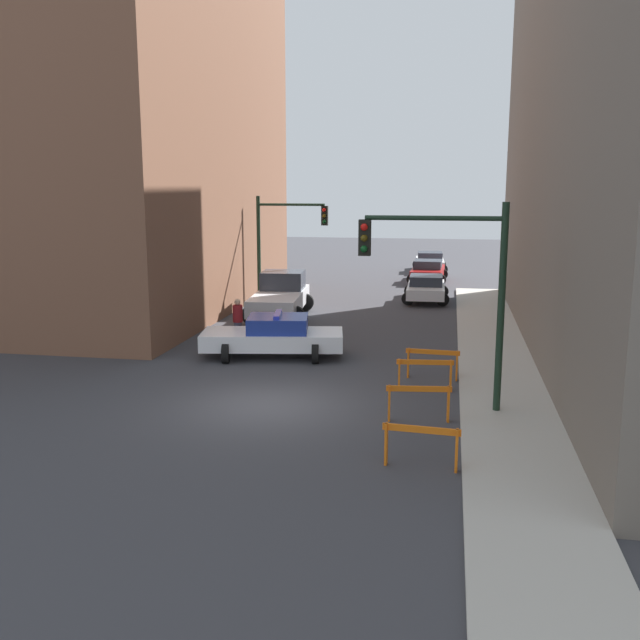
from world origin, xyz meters
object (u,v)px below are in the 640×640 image
Objects in this scene: traffic_light_near at (454,275)px; parked_car_mid at (428,271)px; parked_car_far at (430,261)px; parked_car_near at (426,288)px; traffic_light_far at (281,235)px; barrier_front at (421,440)px; white_truck at (280,296)px; barrier_back at (425,370)px; police_car at (274,336)px; barrier_mid at (419,397)px; pedestrian_crossing at (238,321)px; barrier_corner at (433,359)px.

traffic_light_near is 1.19× the size of parked_car_mid.
traffic_light_near is at bearing -90.36° from parked_car_far.
traffic_light_near is 1.20× the size of parked_car_near.
traffic_light_far reaches higher than barrier_front.
traffic_light_near is at bearing -63.48° from white_truck.
barrier_back is at bearing -89.10° from parked_car_near.
police_car is 6.03m from barrier_back.
parked_car_near is at bearing -86.93° from parked_car_mid.
police_car is 3.09× the size of barrier_front.
parked_car_mid is (-1.39, 24.96, -2.86)m from traffic_light_near.
traffic_light_near reaches higher than barrier_mid.
police_car is 7.57m from white_truck.
traffic_light_far reaches higher than white_truck.
pedestrian_crossing is 1.04× the size of barrier_mid.
white_truck is 3.47× the size of barrier_back.
parked_car_near is at bearing 36.52° from white_truck.
parked_car_mid is at bearing 92.28° from barrier_corner.
white_truck is 3.34× the size of pedestrian_crossing.
barrier_front is at bearing -26.83° from pedestrian_crossing.
parked_car_mid is 25.86m from barrier_mid.
barrier_corner is at bearing -85.84° from parked_car_mid.
pedestrian_crossing is (-7.62, 6.64, -2.67)m from traffic_light_near.
traffic_light_far is at bearing 114.40° from barrier_mid.
police_car is 3.09× the size of barrier_corner.
white_truck is 13.99m from parked_car_mid.
traffic_light_near is 3.13× the size of pedestrian_crossing.
traffic_light_near reaches higher than parked_car_mid.
parked_car_mid is 0.99× the size of parked_car_far.
pedestrian_crossing is at bearing 138.95° from traffic_light_near.
pedestrian_crossing reaches higher than barrier_mid.
pedestrian_crossing is at bearing 123.94° from barrier_front.
police_car reaches higher than barrier_back.
parked_car_near is 0.99× the size of parked_car_mid.
police_car is at bearing -82.58° from white_truck.
traffic_light_far reaches higher than barrier_corner.
police_car is 1.14× the size of parked_car_near.
white_truck is 3.48× the size of barrier_mid.
parked_car_near and parked_car_mid have the same top height.
traffic_light_near reaches higher than barrier_back.
barrier_corner is at bearing 82.32° from barrier_back.
police_car is at bearing 121.06° from barrier_front.
barrier_corner is at bearing 2.67° from pedestrian_crossing.
parked_car_mid is 2.73× the size of barrier_mid.
parked_car_near is (-1.24, 17.69, -2.86)m from traffic_light_near.
white_truck is 17.57m from barrier_front.
barrier_corner is (0.17, 1.29, 0.00)m from barrier_back.
parked_car_mid is (6.02, 12.62, -0.23)m from white_truck.
traffic_light_near is at bearing -80.40° from barrier_corner.
white_truck reaches higher than parked_car_mid.
pedestrian_crossing is 1.04× the size of barrier_back.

